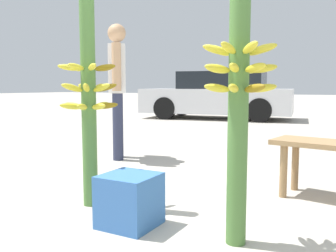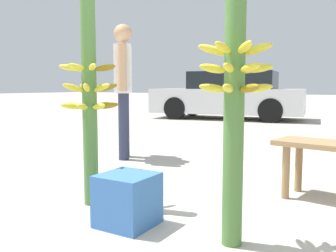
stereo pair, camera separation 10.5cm
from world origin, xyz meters
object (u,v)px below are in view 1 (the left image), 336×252
object	(u,v)px
banana_stalk_left	(89,94)
parked_car	(218,96)
produce_crate	(130,200)
banana_stalk_center	(239,91)
vendor_person	(117,80)

from	to	relation	value
banana_stalk_left	parked_car	xyz separation A→B (m)	(-1.96, 7.66, -0.21)
parked_car	produce_crate	size ratio (longest dim) A/B	12.63
banana_stalk_center	parked_car	bearing A→B (deg)	112.06
banana_stalk_left	parked_car	world-z (taller)	banana_stalk_left
banana_stalk_left	parked_car	size ratio (longest dim) A/B	0.39
vendor_person	parked_car	world-z (taller)	vendor_person
vendor_person	banana_stalk_center	bearing A→B (deg)	15.78
banana_stalk_left	vendor_person	bearing A→B (deg)	119.94
vendor_person	produce_crate	world-z (taller)	vendor_person
parked_car	produce_crate	xyz separation A→B (m)	(2.47, -7.88, -0.46)
banana_stalk_center	vendor_person	world-z (taller)	banana_stalk_center
banana_stalk_center	produce_crate	xyz separation A→B (m)	(-0.69, -0.07, -0.71)
banana_stalk_center	parked_car	world-z (taller)	banana_stalk_center
vendor_person	parked_car	distance (m)	6.17
parked_car	banana_stalk_left	bearing A→B (deg)	-174.77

